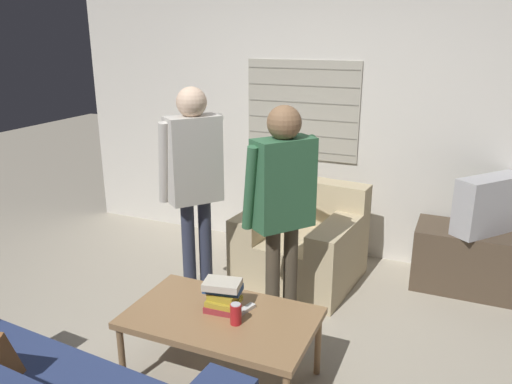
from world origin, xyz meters
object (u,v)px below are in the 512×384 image
at_px(tv, 489,205).
at_px(soda_can, 236,314).
at_px(person_right_standing, 282,194).
at_px(coffee_table, 221,321).
at_px(person_left_standing, 194,171).
at_px(armchair_beige, 302,244).
at_px(book_stack, 223,295).
at_px(spare_remote, 246,309).

relative_size(tv, soda_can, 4.76).
relative_size(tv, person_right_standing, 0.37).
height_order(coffee_table, person_left_standing, person_left_standing).
bearing_deg(person_right_standing, tv, -10.35).
height_order(armchair_beige, coffee_table, armchair_beige).
distance_m(armchair_beige, soda_can, 1.56).
height_order(armchair_beige, book_stack, armchair_beige).
distance_m(armchair_beige, book_stack, 1.44).
xyz_separation_m(coffee_table, spare_remote, (0.12, 0.10, 0.05)).
xyz_separation_m(coffee_table, person_right_standing, (0.13, 0.66, 0.61)).
distance_m(person_right_standing, spare_remote, 0.79).
height_order(person_left_standing, spare_remote, person_left_standing).
distance_m(person_left_standing, book_stack, 1.06).
distance_m(person_left_standing, person_right_standing, 0.75).
distance_m(coffee_table, soda_can, 0.16).
bearing_deg(soda_can, spare_remote, 90.81).
bearing_deg(person_left_standing, coffee_table, -104.03).
relative_size(tv, spare_remote, 4.41).
bearing_deg(book_stack, armchair_beige, 88.28).
xyz_separation_m(person_right_standing, soda_can, (-0.01, -0.71, -0.51)).
relative_size(armchair_beige, person_right_standing, 0.63).
bearing_deg(tv, soda_can, 4.87).
relative_size(coffee_table, person_left_standing, 0.66).
height_order(armchair_beige, soda_can, armchair_beige).
bearing_deg(coffee_table, spare_remote, 40.93).
bearing_deg(book_stack, spare_remote, 13.72).
bearing_deg(person_right_standing, spare_remote, -143.85).
xyz_separation_m(person_left_standing, person_right_standing, (0.74, -0.12, -0.05)).
bearing_deg(person_left_standing, soda_can, -100.63).
height_order(armchair_beige, person_left_standing, person_left_standing).
distance_m(armchair_beige, person_right_standing, 1.10).
bearing_deg(armchair_beige, soda_can, 100.14).
relative_size(coffee_table, book_stack, 4.48).
bearing_deg(coffee_table, person_left_standing, 127.93).
bearing_deg(coffee_table, book_stack, 106.75).
relative_size(tv, person_left_standing, 0.35).
relative_size(person_left_standing, soda_can, 13.42).
bearing_deg(armchair_beige, coffee_table, 95.68).
height_order(armchair_beige, spare_remote, armchair_beige).
relative_size(armchair_beige, person_left_standing, 0.60).
xyz_separation_m(armchair_beige, coffee_table, (-0.02, -1.49, 0.10)).
relative_size(armchair_beige, coffee_table, 0.92).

